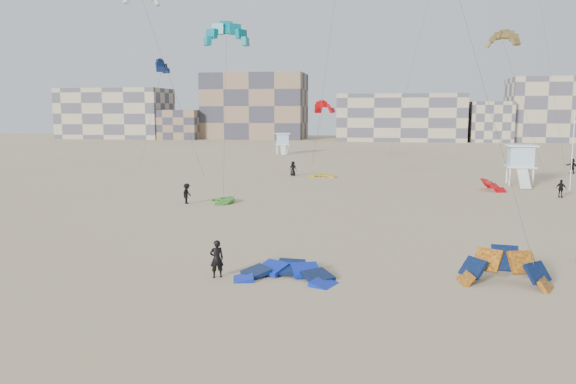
% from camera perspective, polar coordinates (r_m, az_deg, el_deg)
% --- Properties ---
extents(ground, '(320.00, 320.00, 0.00)m').
position_cam_1_polar(ground, '(23.00, -9.99, -10.79)').
color(ground, tan).
rests_on(ground, ground).
extents(kite_ground_blue, '(4.46, 4.69, 2.06)m').
position_cam_1_polar(kite_ground_blue, '(25.40, -0.27, -8.84)').
color(kite_ground_blue, '#0210CA').
rests_on(kite_ground_blue, ground).
extents(kite_ground_orange, '(4.25, 4.20, 3.87)m').
position_cam_1_polar(kite_ground_orange, '(26.32, 21.11, -8.78)').
color(kite_ground_orange, orange).
rests_on(kite_ground_orange, ground).
extents(kite_ground_green, '(4.09, 4.00, 1.41)m').
position_cam_1_polar(kite_ground_green, '(46.78, -6.81, -1.05)').
color(kite_ground_green, '#3B871D').
rests_on(kite_ground_green, ground).
extents(kite_ground_red_far, '(3.81, 3.66, 3.23)m').
position_cam_1_polar(kite_ground_red_far, '(57.20, 20.11, 0.18)').
color(kite_ground_red_far, red).
rests_on(kite_ground_red_far, ground).
extents(kite_ground_yellow, '(3.14, 3.31, 1.06)m').
position_cam_1_polar(kite_ground_yellow, '(64.83, 3.55, 1.54)').
color(kite_ground_yellow, gold).
rests_on(kite_ground_yellow, ground).
extents(kitesurfer_main, '(0.75, 0.68, 1.73)m').
position_cam_1_polar(kitesurfer_main, '(25.61, -7.25, -6.75)').
color(kitesurfer_main, black).
rests_on(kitesurfer_main, ground).
extents(kitesurfer_c, '(0.75, 1.15, 1.67)m').
position_cam_1_polar(kitesurfer_c, '(46.39, -10.23, -0.16)').
color(kitesurfer_c, black).
rests_on(kitesurfer_c, ground).
extents(kitesurfer_d, '(0.97, 0.86, 1.58)m').
position_cam_1_polar(kitesurfer_d, '(54.42, 25.99, 0.31)').
color(kitesurfer_d, black).
rests_on(kitesurfer_d, ground).
extents(kitesurfer_e, '(0.99, 0.85, 1.72)m').
position_cam_1_polar(kitesurfer_e, '(65.76, 0.50, 2.40)').
color(kitesurfer_e, black).
rests_on(kitesurfer_e, ground).
extents(kitesurfer_f, '(1.33, 1.75, 1.84)m').
position_cam_1_polar(kitesurfer_f, '(76.31, 26.91, 2.36)').
color(kitesurfer_f, black).
rests_on(kitesurfer_f, ground).
extents(kite_fly_teal_a, '(4.21, 4.10, 13.42)m').
position_cam_1_polar(kite_fly_teal_a, '(46.38, -6.26, 15.43)').
color(kite_fly_teal_a, '#00898F').
rests_on(kite_fly_teal_a, ground).
extents(kite_fly_olive, '(5.38, 9.88, 14.91)m').
position_cam_1_polar(kite_fly_olive, '(61.52, 20.96, 14.22)').
color(kite_fly_olive, olive).
rests_on(kite_fly_olive, ground).
extents(kite_fly_navy, '(3.53, 5.44, 12.98)m').
position_cam_1_polar(kite_fly_navy, '(71.30, -12.65, 12.26)').
color(kite_fly_navy, '#0F1D43').
rests_on(kite_fly_navy, ground).
extents(kite_fly_red, '(5.09, 5.11, 8.58)m').
position_cam_1_polar(kite_fly_red, '(82.92, 3.68, 8.51)').
color(kite_fly_red, red).
rests_on(kite_fly_red, ground).
extents(lifeguard_tower_near, '(3.07, 5.69, 4.11)m').
position_cam_1_polar(lifeguard_tower_near, '(62.39, 22.53, 2.56)').
color(lifeguard_tower_near, white).
rests_on(lifeguard_tower_near, ground).
extents(lifeguard_tower_far, '(3.16, 5.36, 3.70)m').
position_cam_1_polar(lifeguard_tower_far, '(100.75, -0.56, 4.94)').
color(lifeguard_tower_far, white).
rests_on(lifeguard_tower_far, ground).
extents(flagpole, '(0.59, 0.09, 7.29)m').
position_cam_1_polar(flagpole, '(59.60, 26.95, 3.81)').
color(flagpole, white).
rests_on(flagpole, ground).
extents(condo_west_a, '(30.00, 15.00, 14.00)m').
position_cam_1_polar(condo_west_a, '(169.26, -17.10, 7.62)').
color(condo_west_a, tan).
rests_on(condo_west_a, ground).
extents(condo_west_b, '(28.00, 14.00, 18.00)m').
position_cam_1_polar(condo_west_b, '(158.91, -3.38, 8.68)').
color(condo_west_b, '#866C51').
rests_on(condo_west_b, ground).
extents(condo_mid, '(32.00, 16.00, 12.00)m').
position_cam_1_polar(condo_mid, '(150.39, 11.36, 7.42)').
color(condo_mid, tan).
rests_on(condo_mid, ground).
extents(condo_east, '(26.00, 14.00, 16.00)m').
position_cam_1_polar(condo_east, '(158.12, 26.14, 7.51)').
color(condo_east, tan).
rests_on(condo_east, ground).
extents(condo_fill_left, '(12.00, 10.00, 8.00)m').
position_cam_1_polar(condo_fill_left, '(159.23, -10.94, 6.74)').
color(condo_fill_left, '#866C51').
rests_on(condo_fill_left, ground).
extents(condo_fill_right, '(10.00, 10.00, 10.00)m').
position_cam_1_polar(condo_fill_right, '(150.35, 19.83, 6.72)').
color(condo_fill_right, tan).
rests_on(condo_fill_right, ground).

